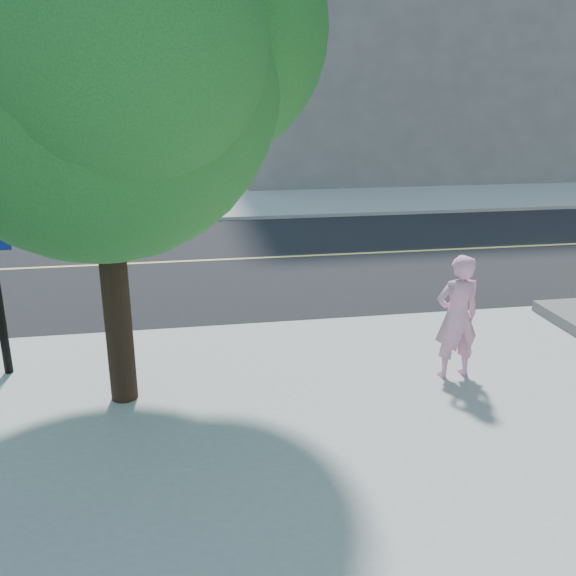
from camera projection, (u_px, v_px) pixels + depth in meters
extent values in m
plane|color=black|center=(30.00, 344.00, 9.54)|extent=(140.00, 140.00, 0.00)
cube|color=black|center=(75.00, 266.00, 13.76)|extent=(140.00, 9.00, 0.01)
cube|color=#A9A9A3|center=(396.00, 166.00, 31.86)|extent=(29.00, 25.00, 0.12)
cube|color=slate|center=(410.00, 20.00, 30.23)|extent=(18.00, 16.00, 14.00)
imported|color=#EA9BBC|center=(457.00, 317.00, 7.98)|extent=(0.64, 0.45, 1.68)
cylinder|color=black|center=(114.00, 273.00, 7.14)|extent=(0.33, 0.33, 3.25)
sphere|color=#277429|center=(96.00, 77.00, 6.47)|extent=(3.98, 3.98, 3.98)
sphere|color=#277429|center=(195.00, 29.00, 6.99)|extent=(3.07, 3.07, 3.07)
sphere|color=#277429|center=(14.00, 10.00, 6.78)|extent=(2.89, 2.89, 2.89)
sphere|color=#277429|center=(120.00, 43.00, 5.51)|extent=(2.71, 2.71, 2.71)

